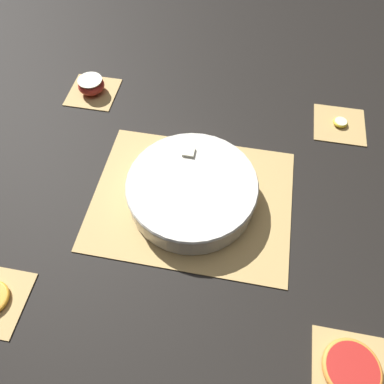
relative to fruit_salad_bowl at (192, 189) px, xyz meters
name	(u,v)px	position (x,y,z in m)	size (l,w,h in m)	color
ground_plane	(192,199)	(0.00, 0.00, -0.04)	(6.00, 6.00, 0.00)	black
bamboo_mat_center	(192,199)	(0.00, 0.00, -0.04)	(0.45, 0.35, 0.01)	tan
coaster_mat_near_left	(340,124)	(-0.34, -0.30, -0.04)	(0.13, 0.13, 0.01)	tan
coaster_mat_near_right	(93,92)	(0.34, -0.30, -0.04)	(0.13, 0.13, 0.01)	tan
coaster_mat_far_left	(350,370)	(-0.34, 0.30, -0.04)	(0.13, 0.13, 0.01)	tan
fruit_salad_bowl	(192,189)	(0.00, 0.00, 0.00)	(0.29, 0.29, 0.07)	silver
apple_half	(91,85)	(0.34, -0.30, -0.01)	(0.07, 0.07, 0.04)	#B72D23
banana_coin_single	(340,122)	(-0.34, -0.30, -0.03)	(0.04, 0.04, 0.01)	beige
grapefruit_slice	(352,369)	(-0.34, 0.30, -0.03)	(0.10, 0.10, 0.01)	#B2231E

